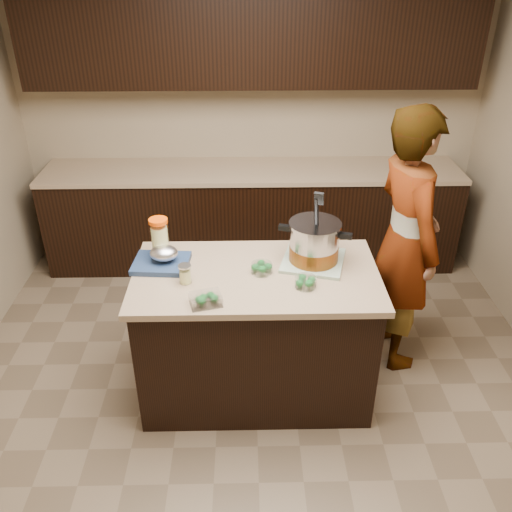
{
  "coord_description": "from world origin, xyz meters",
  "views": [
    {
      "loc": [
        -0.06,
        -2.71,
        2.6
      ],
      "look_at": [
        0.0,
        0.0,
        1.02
      ],
      "focal_mm": 38.0,
      "sensor_mm": 36.0,
      "label": 1
    }
  ],
  "objects_px": {
    "stock_pot": "(314,244)",
    "lemonade_pitcher": "(160,241)",
    "island": "(256,334)",
    "person": "(405,242)"
  },
  "relations": [
    {
      "from": "lemonade_pitcher",
      "to": "person",
      "type": "xyz_separation_m",
      "value": [
        1.56,
        0.2,
        -0.13
      ]
    },
    {
      "from": "stock_pot",
      "to": "lemonade_pitcher",
      "type": "height_order",
      "value": "stock_pot"
    },
    {
      "from": "lemonade_pitcher",
      "to": "person",
      "type": "height_order",
      "value": "person"
    },
    {
      "from": "island",
      "to": "stock_pot",
      "type": "height_order",
      "value": "stock_pot"
    },
    {
      "from": "stock_pot",
      "to": "lemonade_pitcher",
      "type": "distance_m",
      "value": 0.93
    },
    {
      "from": "stock_pot",
      "to": "lemonade_pitcher",
      "type": "xyz_separation_m",
      "value": [
        -0.93,
        0.05,
        0.0
      ]
    },
    {
      "from": "stock_pot",
      "to": "person",
      "type": "relative_size",
      "value": 0.25
    },
    {
      "from": "stock_pot",
      "to": "person",
      "type": "height_order",
      "value": "person"
    },
    {
      "from": "island",
      "to": "stock_pot",
      "type": "distance_m",
      "value": 0.68
    },
    {
      "from": "stock_pot",
      "to": "lemonade_pitcher",
      "type": "bearing_deg",
      "value": -165.19
    }
  ]
}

